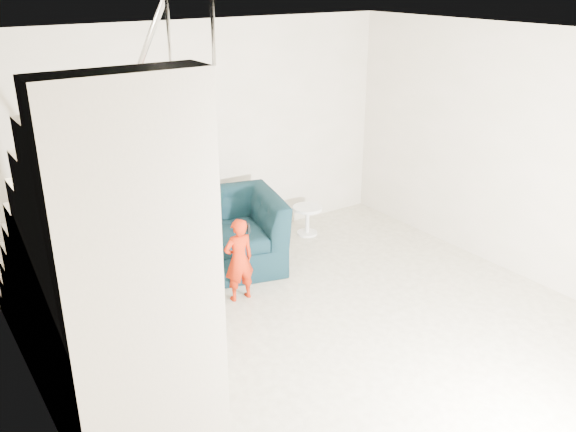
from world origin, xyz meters
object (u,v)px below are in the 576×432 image
object	(u,v)px
toddler	(239,260)
side_table	(307,216)
staircase	(101,291)
armchair	(224,233)

from	to	relation	value
toddler	side_table	world-z (taller)	toddler
toddler	staircase	bearing A→B (deg)	27.93
toddler	staircase	xyz separation A→B (m)	(-1.62, -0.77, 0.50)
toddler	armchair	bearing A→B (deg)	-104.92
armchair	toddler	size ratio (longest dim) A/B	1.42
toddler	staircase	distance (m)	1.86
armchair	side_table	bearing A→B (deg)	23.55
toddler	side_table	distance (m)	1.85
armchair	toddler	distance (m)	0.80
armchair	toddler	world-z (taller)	toddler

